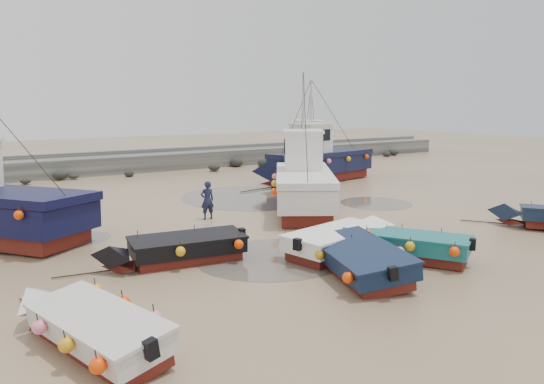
{
  "coord_description": "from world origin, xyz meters",
  "views": [
    {
      "loc": [
        -12.0,
        -14.85,
        4.92
      ],
      "look_at": [
        -0.72,
        2.47,
        1.4
      ],
      "focal_mm": 35.0,
      "sensor_mm": 36.0,
      "label": 1
    }
  ],
  "objects_px": {
    "dinghy_4": "(176,246)",
    "cabin_boat_2": "(315,160)",
    "cabin_boat_1": "(303,181)",
    "cabin_boat_3": "(309,153)",
    "dinghy_1": "(356,253)",
    "person": "(208,219)",
    "dinghy_5": "(344,237)",
    "dinghy_2": "(404,242)",
    "dinghy_0": "(92,321)"
  },
  "relations": [
    {
      "from": "dinghy_0",
      "to": "person",
      "type": "relative_size",
      "value": 3.59
    },
    {
      "from": "dinghy_2",
      "to": "dinghy_4",
      "type": "distance_m",
      "value": 7.15
    },
    {
      "from": "dinghy_0",
      "to": "cabin_boat_3",
      "type": "relative_size",
      "value": 0.66
    },
    {
      "from": "cabin_boat_2",
      "to": "cabin_boat_3",
      "type": "height_order",
      "value": "same"
    },
    {
      "from": "dinghy_2",
      "to": "cabin_boat_2",
      "type": "distance_m",
      "value": 16.6
    },
    {
      "from": "cabin_boat_3",
      "to": "person",
      "type": "distance_m",
      "value": 16.48
    },
    {
      "from": "dinghy_0",
      "to": "dinghy_2",
      "type": "xyz_separation_m",
      "value": [
        9.89,
        0.85,
        0.01
      ]
    },
    {
      "from": "dinghy_0",
      "to": "cabin_boat_3",
      "type": "xyz_separation_m",
      "value": [
        20.23,
        19.54,
        0.82
      ]
    },
    {
      "from": "person",
      "to": "dinghy_4",
      "type": "bearing_deg",
      "value": 59.48
    },
    {
      "from": "dinghy_4",
      "to": "cabin_boat_3",
      "type": "xyz_separation_m",
      "value": [
        16.58,
        15.21,
        0.81
      ]
    },
    {
      "from": "dinghy_1",
      "to": "cabin_boat_3",
      "type": "relative_size",
      "value": 0.71
    },
    {
      "from": "dinghy_1",
      "to": "dinghy_2",
      "type": "xyz_separation_m",
      "value": [
        2.1,
        0.09,
        0.02
      ]
    },
    {
      "from": "dinghy_0",
      "to": "dinghy_5",
      "type": "bearing_deg",
      "value": 1.58
    },
    {
      "from": "dinghy_4",
      "to": "person",
      "type": "distance_m",
      "value": 6.31
    },
    {
      "from": "dinghy_0",
      "to": "cabin_boat_3",
      "type": "distance_m",
      "value": 28.14
    },
    {
      "from": "dinghy_2",
      "to": "cabin_boat_2",
      "type": "relative_size",
      "value": 0.49
    },
    {
      "from": "dinghy_1",
      "to": "cabin_boat_2",
      "type": "bearing_deg",
      "value": 74.64
    },
    {
      "from": "dinghy_1",
      "to": "person",
      "type": "relative_size",
      "value": 3.86
    },
    {
      "from": "dinghy_2",
      "to": "person",
      "type": "bearing_deg",
      "value": 76.52
    },
    {
      "from": "dinghy_5",
      "to": "cabin_boat_3",
      "type": "xyz_separation_m",
      "value": [
        11.48,
        17.12,
        0.82
      ]
    },
    {
      "from": "dinghy_0",
      "to": "dinghy_4",
      "type": "xyz_separation_m",
      "value": [
        3.65,
        4.33,
        0.0
      ]
    },
    {
      "from": "dinghy_1",
      "to": "person",
      "type": "bearing_deg",
      "value": 111.9
    },
    {
      "from": "cabin_boat_1",
      "to": "cabin_boat_2",
      "type": "height_order",
      "value": "same"
    },
    {
      "from": "cabin_boat_2",
      "to": "cabin_boat_3",
      "type": "xyz_separation_m",
      "value": [
        2.58,
        4.04,
        0.04
      ]
    },
    {
      "from": "dinghy_4",
      "to": "person",
      "type": "height_order",
      "value": "dinghy_4"
    },
    {
      "from": "dinghy_4",
      "to": "cabin_boat_3",
      "type": "relative_size",
      "value": 0.66
    },
    {
      "from": "cabin_boat_3",
      "to": "person",
      "type": "height_order",
      "value": "cabin_boat_3"
    },
    {
      "from": "dinghy_5",
      "to": "cabin_boat_3",
      "type": "distance_m",
      "value": 20.63
    },
    {
      "from": "dinghy_1",
      "to": "cabin_boat_2",
      "type": "xyz_separation_m",
      "value": [
        9.86,
        14.75,
        0.79
      ]
    },
    {
      "from": "dinghy_2",
      "to": "cabin_boat_2",
      "type": "bearing_deg",
      "value": 31.66
    },
    {
      "from": "dinghy_2",
      "to": "dinghy_4",
      "type": "height_order",
      "value": "same"
    },
    {
      "from": "dinghy_5",
      "to": "cabin_boat_1",
      "type": "distance_m",
      "value": 7.22
    },
    {
      "from": "dinghy_2",
      "to": "cabin_boat_2",
      "type": "xyz_separation_m",
      "value": [
        7.76,
        14.66,
        0.77
      ]
    },
    {
      "from": "dinghy_5",
      "to": "cabin_boat_2",
      "type": "height_order",
      "value": "cabin_boat_2"
    },
    {
      "from": "dinghy_5",
      "to": "cabin_boat_2",
      "type": "relative_size",
      "value": 0.57
    },
    {
      "from": "dinghy_2",
      "to": "cabin_boat_3",
      "type": "bearing_deg",
      "value": 30.6
    },
    {
      "from": "dinghy_2",
      "to": "dinghy_1",
      "type": "bearing_deg",
      "value": 152.03
    },
    {
      "from": "dinghy_4",
      "to": "cabin_boat_2",
      "type": "bearing_deg",
      "value": -43.66
    },
    {
      "from": "dinghy_4",
      "to": "person",
      "type": "xyz_separation_m",
      "value": [
        3.6,
        5.15,
        -0.55
      ]
    },
    {
      "from": "dinghy_5",
      "to": "cabin_boat_3",
      "type": "relative_size",
      "value": 0.68
    },
    {
      "from": "dinghy_4",
      "to": "cabin_boat_3",
      "type": "height_order",
      "value": "cabin_boat_3"
    },
    {
      "from": "dinghy_2",
      "to": "dinghy_5",
      "type": "relative_size",
      "value": 0.85
    },
    {
      "from": "dinghy_2",
      "to": "dinghy_0",
      "type": "bearing_deg",
      "value": 154.43
    },
    {
      "from": "dinghy_4",
      "to": "cabin_boat_2",
      "type": "distance_m",
      "value": 17.93
    },
    {
      "from": "dinghy_1",
      "to": "dinghy_5",
      "type": "height_order",
      "value": "same"
    },
    {
      "from": "cabin_boat_1",
      "to": "person",
      "type": "bearing_deg",
      "value": -153.56
    },
    {
      "from": "dinghy_2",
      "to": "cabin_boat_3",
      "type": "distance_m",
      "value": 21.38
    },
    {
      "from": "dinghy_2",
      "to": "cabin_boat_1",
      "type": "xyz_separation_m",
      "value": [
        1.98,
        8.04,
        0.78
      ]
    },
    {
      "from": "dinghy_0",
      "to": "cabin_boat_1",
      "type": "xyz_separation_m",
      "value": [
        11.87,
        8.88,
        0.79
      ]
    },
    {
      "from": "cabin_boat_2",
      "to": "dinghy_4",
      "type": "bearing_deg",
      "value": 117.74
    }
  ]
}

